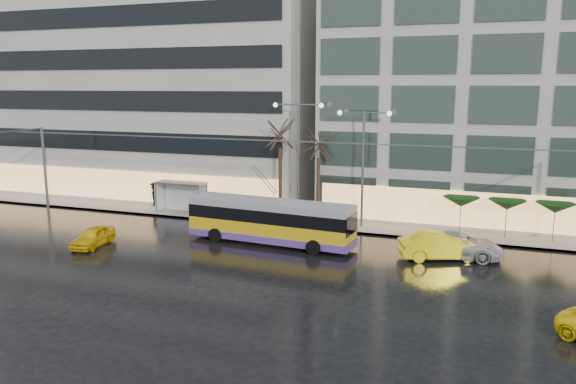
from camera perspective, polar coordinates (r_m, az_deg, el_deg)
The scene contains 21 objects.
ground at distance 34.66m, azimuth -7.90°, elevation -6.91°, with size 140.00×140.00×0.00m, color black.
sidewalk at distance 46.45m, azimuth 2.24°, elevation -2.14°, with size 80.00×10.00×0.15m, color gray.
kerb at distance 41.88m, azimuth 0.23°, elevation -3.58°, with size 80.00×0.10×0.15m, color slate.
building_left at distance 57.54m, azimuth -13.83°, elevation 11.18°, with size 34.00×14.00×22.00m, color #9D9B96.
building_right at distance 48.44m, azimuth 24.36°, elevation 12.45°, with size 32.00×14.00×25.00m, color #9D9B96.
trolleybus at distance 37.57m, azimuth -1.80°, elevation -3.13°, with size 11.58×4.88×5.30m.
catenary at distance 40.34m, azimuth -1.63°, elevation 1.93°, with size 42.24×5.12×7.00m.
bus_shelter at distance 47.23m, azimuth -11.08°, elevation 0.22°, with size 4.20×1.60×2.51m.
street_lamp_near at distance 42.45m, azimuth 1.02°, elevation 4.74°, with size 3.96×0.36×9.03m.
street_lamp_far at distance 41.19m, azimuth 7.65°, elevation 4.07°, with size 3.96×0.36×8.53m.
tree_a at distance 43.03m, azimuth -0.80°, elevation 6.29°, with size 3.20×3.20×8.40m.
tree_b at distance 42.35m, azimuth 3.13°, elevation 5.27°, with size 3.20×3.20×7.70m.
parasol_a at distance 41.07m, azimuth 17.19°, elevation -0.96°, with size 2.50×2.50×2.65m.
parasol_b at distance 41.08m, azimuth 21.36°, elevation -1.22°, with size 2.50×2.50×2.65m.
parasol_c at distance 41.31m, azimuth 25.52°, elevation -1.48°, with size 2.50×2.50×2.65m.
taxi_a at distance 39.30m, azimuth -19.22°, elevation -4.30°, with size 1.53×3.80×1.30m, color #E2B70B.
taxi_b at distance 35.61m, azimuth 15.25°, elevation -5.32°, with size 1.75×5.01×1.65m, color yellow.
sedan_silver at distance 36.32m, azimuth 16.65°, elevation -5.15°, with size 2.59×5.61×1.56m, color #B7B8BC.
pedestrian_a at distance 47.49m, azimuth -9.24°, elevation -0.11°, with size 1.23×1.24×2.19m.
pedestrian_b at distance 46.43m, azimuth -8.25°, elevation -1.10°, with size 1.03×1.01×1.67m.
pedestrian_c at distance 49.87m, azimuth -13.37°, elevation -0.11°, with size 1.39×1.25×2.11m.
Camera 1 is at (15.34, -29.25, 10.51)m, focal length 35.00 mm.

